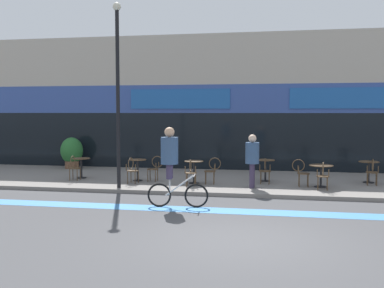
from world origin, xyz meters
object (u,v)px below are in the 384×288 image
(bistro_table_2, at_px, (194,167))
(pedestrian_near_end, at_px, (252,156))
(cafe_chair_1_side, at_px, (155,167))
(bistro_table_3, at_px, (265,166))
(cafe_chair_1_near, at_px, (132,169))
(bistro_table_4, at_px, (321,171))
(bistro_table_1, at_px, (138,166))
(cafe_chair_4_side, at_px, (301,171))
(cafe_chair_0_near, at_px, (74,166))
(lamp_post, at_px, (118,83))
(bistro_table_5, at_px, (369,168))
(cafe_chair_4_near, at_px, (323,174))
(cyclist_0, at_px, (171,159))
(cafe_chair_5_near, at_px, (372,170))
(bistro_table_0, at_px, (81,164))
(cafe_chair_3_near, at_px, (265,169))
(planter_pot, at_px, (72,152))
(cafe_chair_2_side, at_px, (212,169))
(cafe_chair_2_near, at_px, (191,171))

(bistro_table_2, xyz_separation_m, pedestrian_near_end, (2.00, -0.52, 0.47))
(cafe_chair_1_side, height_order, pedestrian_near_end, pedestrian_near_end)
(bistro_table_3, height_order, cafe_chair_1_near, cafe_chair_1_near)
(bistro_table_4, relative_size, pedestrian_near_end, 0.45)
(bistro_table_1, relative_size, cafe_chair_1_side, 0.85)
(cafe_chair_1_near, bearing_deg, bistro_table_4, -79.76)
(cafe_chair_4_side, bearing_deg, cafe_chair_1_near, -175.91)
(cafe_chair_0_near, xyz_separation_m, lamp_post, (2.08, -1.14, 2.84))
(bistro_table_5, bearing_deg, pedestrian_near_end, -155.76)
(bistro_table_2, xyz_separation_m, cafe_chair_4_near, (4.19, -0.62, -0.03))
(bistro_table_4, height_order, cyclist_0, cyclist_0)
(cafe_chair_5_near, bearing_deg, bistro_table_2, 102.51)
(bistro_table_0, xyz_separation_m, cafe_chair_1_near, (2.24, -0.89, -0.01))
(cafe_chair_4_side, bearing_deg, cafe_chair_3_near, 165.34)
(bistro_table_1, bearing_deg, pedestrian_near_end, -10.20)
(cafe_chair_1_near, relative_size, cafe_chair_3_near, 1.00)
(bistro_table_2, bearing_deg, bistro_table_5, 11.85)
(cafe_chair_0_near, relative_size, cafe_chair_5_near, 1.00)
(cafe_chair_0_near, distance_m, pedestrian_near_end, 6.35)
(cafe_chair_1_side, height_order, cafe_chair_4_side, same)
(cafe_chair_4_side, distance_m, planter_pot, 10.01)
(bistro_table_3, bearing_deg, cafe_chair_5_near, -5.15)
(cafe_chair_1_near, bearing_deg, cafe_chair_5_near, -76.20)
(cafe_chair_3_near, bearing_deg, bistro_table_3, 0.74)
(cafe_chair_1_side, bearing_deg, bistro_table_5, -170.71)
(cafe_chair_4_near, bearing_deg, bistro_table_1, 86.55)
(bistro_table_3, relative_size, cafe_chair_1_near, 0.85)
(bistro_table_2, bearing_deg, bistro_table_4, 0.02)
(cafe_chair_3_near, distance_m, cafe_chair_4_near, 2.03)
(cafe_chair_0_near, xyz_separation_m, pedestrian_near_end, (6.31, -0.37, 0.51))
(bistro_table_5, xyz_separation_m, cafe_chair_1_side, (-7.36, -1.03, -0.01))
(cafe_chair_2_side, bearing_deg, cafe_chair_1_near, 3.76)
(cafe_chair_4_near, height_order, pedestrian_near_end, pedestrian_near_end)
(bistro_table_0, bearing_deg, bistro_table_4, -3.16)
(cafe_chair_1_near, relative_size, cafe_chair_4_near, 1.00)
(bistro_table_5, bearing_deg, cafe_chair_1_near, -168.29)
(cyclist_0, bearing_deg, lamp_post, 131.54)
(cafe_chair_1_side, height_order, cyclist_0, cyclist_0)
(lamp_post, relative_size, pedestrian_near_end, 3.41)
(bistro_table_0, height_order, cafe_chair_1_side, cafe_chair_1_side)
(cafe_chair_4_side, height_order, planter_pot, planter_pot)
(cyclist_0, bearing_deg, cafe_chair_2_side, 73.37)
(lamp_post, bearing_deg, bistro_table_0, 139.69)
(cafe_chair_1_near, bearing_deg, cafe_chair_4_side, -79.35)
(bistro_table_2, xyz_separation_m, lamp_post, (-2.23, -1.30, 2.80))
(cafe_chair_0_near, height_order, planter_pot, planter_pot)
(bistro_table_1, relative_size, cafe_chair_2_near, 0.85)
(cafe_chair_4_side, distance_m, pedestrian_near_end, 1.73)
(cafe_chair_1_side, distance_m, cafe_chair_2_near, 1.67)
(bistro_table_0, bearing_deg, cafe_chair_4_side, -3.41)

